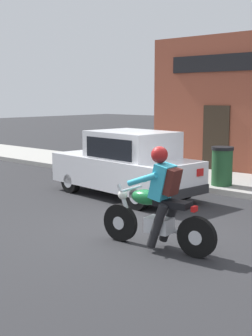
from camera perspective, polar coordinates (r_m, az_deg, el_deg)
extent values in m
plane|color=#2B2B2D|center=(8.39, 3.02, -7.68)|extent=(80.00, 80.00, 0.00)
cube|color=#ADAAA3|center=(13.89, 5.87, -0.85)|extent=(2.60, 22.00, 0.14)
cube|color=#2D2319|center=(14.49, 10.89, 3.35)|extent=(0.04, 0.90, 2.10)
cylinder|color=black|center=(7.76, -0.70, -6.66)|extent=(0.17, 0.63, 0.62)
cylinder|color=silver|center=(7.76, -0.70, -6.66)|extent=(0.14, 0.23, 0.22)
cylinder|color=black|center=(7.06, 8.62, -8.33)|extent=(0.17, 0.63, 0.62)
cylinder|color=silver|center=(7.06, 8.62, -8.33)|extent=(0.14, 0.23, 0.22)
cube|color=silver|center=(7.34, 4.07, -6.94)|extent=(0.32, 0.43, 0.24)
ellipsoid|color=#196B33|center=(7.37, 2.44, -3.57)|extent=(0.36, 0.55, 0.24)
cube|color=black|center=(7.13, 5.68, -4.35)|extent=(0.32, 0.59, 0.10)
cylinder|color=silver|center=(7.62, -0.09, -4.49)|extent=(0.11, 0.33, 0.68)
cylinder|color=silver|center=(7.50, 0.65, -2.53)|extent=(0.56, 0.10, 0.04)
sphere|color=silver|center=(7.62, -0.40, -3.27)|extent=(0.16, 0.16, 0.16)
cylinder|color=silver|center=(7.31, 7.43, -7.87)|extent=(0.14, 0.56, 0.08)
cube|color=red|center=(6.97, 8.33, -4.96)|extent=(0.13, 0.07, 0.08)
cylinder|color=black|center=(7.14, 3.80, -7.04)|extent=(0.18, 0.36, 0.71)
cylinder|color=black|center=(7.44, 5.26, -6.42)|extent=(0.18, 0.36, 0.71)
cube|color=#33B2D1|center=(7.16, 4.47, -1.67)|extent=(0.37, 0.36, 0.57)
cylinder|color=#33B2D1|center=(7.11, 1.99, -1.39)|extent=(0.15, 0.53, 0.26)
cylinder|color=#33B2D1|center=(7.44, 3.69, -0.95)|extent=(0.15, 0.53, 0.26)
sphere|color=#A51919|center=(7.12, 4.10, 1.63)|extent=(0.26, 0.26, 0.26)
cube|color=#4C1E19|center=(7.07, 5.59, -1.64)|extent=(0.31, 0.27, 0.42)
cylinder|color=black|center=(11.67, -6.75, -1.55)|extent=(0.24, 0.61, 0.60)
cylinder|color=silver|center=(11.67, -6.75, -1.55)|extent=(0.23, 0.35, 0.33)
cylinder|color=black|center=(12.55, -1.42, -0.76)|extent=(0.24, 0.61, 0.60)
cylinder|color=silver|center=(12.55, -1.42, -0.76)|extent=(0.23, 0.35, 0.33)
cylinder|color=black|center=(9.86, 1.47, -3.39)|extent=(0.24, 0.61, 0.60)
cylinder|color=silver|center=(9.86, 1.47, -3.39)|extent=(0.23, 0.35, 0.33)
cylinder|color=black|center=(10.89, 6.93, -2.29)|extent=(0.24, 0.61, 0.60)
cylinder|color=silver|center=(10.89, 6.93, -2.29)|extent=(0.23, 0.35, 0.33)
cube|color=silver|center=(11.15, -0.15, -0.40)|extent=(1.99, 3.84, 0.70)
cube|color=silver|center=(10.88, 0.73, 2.77)|extent=(1.62, 2.03, 0.66)
cube|color=black|center=(11.53, -2.23, 2.85)|extent=(1.35, 0.47, 0.51)
cube|color=black|center=(10.40, -2.18, 2.38)|extent=(0.18, 1.52, 0.46)
cube|color=black|center=(11.39, 3.39, 2.92)|extent=(0.18, 1.52, 0.46)
cube|color=silver|center=(12.26, -7.79, 0.91)|extent=(0.24, 0.06, 0.14)
cube|color=red|center=(9.47, 5.17, -1.21)|extent=(0.20, 0.06, 0.16)
cube|color=silver|center=(12.86, -4.07, 1.34)|extent=(0.24, 0.06, 0.14)
cube|color=red|center=(10.24, 9.01, -0.54)|extent=(0.20, 0.06, 0.16)
cube|color=#28282B|center=(12.58, -5.78, -0.55)|extent=(1.61, 0.27, 0.20)
cube|color=#28282B|center=(9.94, 6.99, -3.06)|extent=(1.61, 0.27, 0.20)
cylinder|color=#23512D|center=(12.03, 11.62, 0.04)|extent=(0.52, 0.52, 0.90)
cylinder|color=black|center=(11.97, 11.70, 2.36)|extent=(0.56, 0.56, 0.08)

